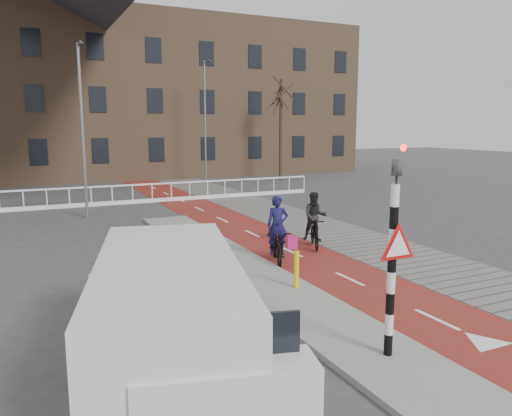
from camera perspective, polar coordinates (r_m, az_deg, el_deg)
name	(u,v)px	position (r m, az deg, el deg)	size (l,w,h in m)	color
ground	(347,315)	(10.84, 10.36, -11.93)	(120.00, 120.00, 0.00)	#38383A
bike_lane	(231,224)	(20.02, -2.83, -1.84)	(2.50, 60.00, 0.01)	maroon
sidewalk	(292,219)	(21.22, 4.18, -1.21)	(3.00, 60.00, 0.01)	slate
curb_island	(240,267)	(13.80, -1.79, -6.80)	(1.80, 16.00, 0.12)	gray
traffic_signal	(394,246)	(8.37, 15.45, -4.26)	(0.80, 0.80, 3.68)	black
bollard	(296,269)	(11.88, 4.65, -7.02)	(0.12, 0.12, 0.88)	yellow
cyclist_near	(278,240)	(14.35, 2.48, -3.71)	(1.26, 1.96, 1.93)	black
cyclist_far	(315,225)	(16.14, 6.73, -1.91)	(1.11, 1.71, 1.81)	black
van	(169,325)	(7.47, -9.91, -12.99)	(3.02, 5.14, 2.07)	silver
railing	(47,203)	(25.44, -22.77, 0.55)	(28.00, 0.10, 0.99)	silver
townhouse_row	(59,71)	(40.46, -21.57, 14.34)	(46.00, 10.00, 15.90)	#7F6047
tree_right	(281,130)	(36.21, 2.88, 8.88)	(0.26, 0.26, 7.12)	black
streetlight_near	(83,133)	(22.16, -19.20, 8.10)	(0.12, 0.12, 7.20)	slate
streetlight_right	(205,123)	(34.03, -5.83, 9.63)	(0.12, 0.12, 8.10)	slate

